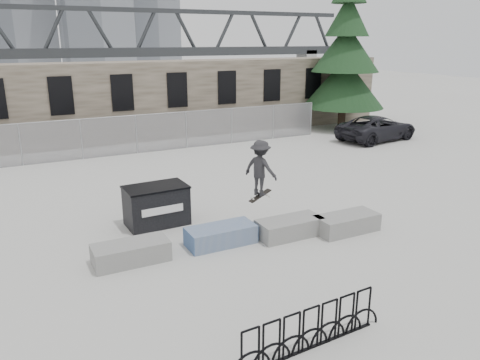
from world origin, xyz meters
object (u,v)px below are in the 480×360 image
spruce_tree (345,57)px  skateboarder (260,168)px  planter_center_left (221,235)px  dumpster (156,205)px  planter_center_right (290,227)px  suv (377,128)px  planter_far_left (131,252)px  planter_offset (347,222)px  bike_rack (311,329)px

spruce_tree → skateboarder: 18.60m
planter_center_left → dumpster: size_ratio=1.00×
planter_center_right → dumpster: bearing=140.4°
dumpster → planter_center_right: bearing=-41.7°
planter_center_left → suv: bearing=32.6°
planter_far_left → suv: 19.29m
suv → skateboarder: (-12.68, -8.50, 1.20)m
planter_far_left → suv: (16.99, 9.13, 0.43)m
planter_center_left → planter_offset: 3.98m
planter_center_left → skateboarder: (1.68, 0.68, 1.63)m
dumpster → skateboarder: (2.88, -1.64, 1.27)m
skateboarder → planter_far_left: bearing=70.7°
dumpster → bike_rack: size_ratio=0.56×
planter_center_right → planter_offset: size_ratio=1.00×
planter_far_left → bike_rack: bearing=-67.8°
dumpster → spruce_tree: size_ratio=0.17×
planter_far_left → planter_offset: 6.57m
spruce_tree → suv: (-0.70, -4.14, -3.88)m
planter_offset → dumpster: 6.03m
planter_far_left → planter_offset: (6.50, -0.97, 0.00)m
planter_center_right → bike_rack: 5.43m
bike_rack → planter_center_right: bearing=61.4°
planter_center_left → bike_rack: bike_rack is taller
planter_center_left → planter_center_right: size_ratio=1.00×
suv → skateboarder: skateboarder is taller
planter_center_right → skateboarder: bearing=111.4°
planter_center_left → skateboarder: skateboarder is taller
spruce_tree → suv: size_ratio=2.21×
planter_center_left → planter_far_left: bearing=178.9°
bike_rack → dumpster: bearing=95.4°
planter_center_right → skateboarder: size_ratio=1.04×
planter_far_left → spruce_tree: spruce_tree is taller
planter_far_left → planter_center_left: bearing=-1.1°
planter_offset → bike_rack: bearing=-135.7°
skateboarder → spruce_tree: bearing=-74.3°
bike_rack → spruce_tree: size_ratio=0.31×
skateboarder → suv: bearing=-83.8°
planter_far_left → planter_offset: size_ratio=1.00×
planter_center_left → planter_center_right: (2.11, -0.41, 0.00)m
planter_center_left → spruce_tree: bearing=41.5°
planter_far_left → skateboarder: bearing=8.3°
dumpster → spruce_tree: 20.02m
planter_offset → bike_rack: bike_rack is taller
bike_rack → spruce_tree: bearing=49.9°
planter_center_left → dumpster: 2.63m
spruce_tree → dumpster: bearing=-145.9°
planter_offset → planter_center_left: bearing=166.7°
planter_center_left → suv: size_ratio=0.38×
planter_center_left → planter_offset: (3.88, -0.92, 0.00)m
planter_center_right → dumpster: 4.30m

